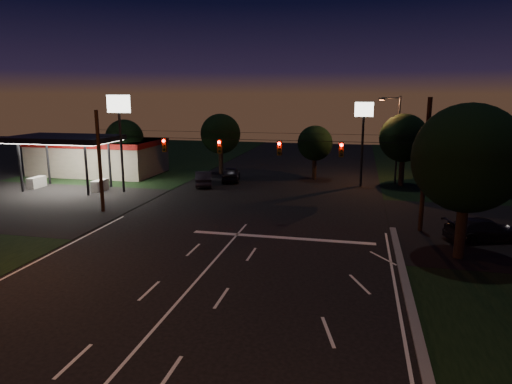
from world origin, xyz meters
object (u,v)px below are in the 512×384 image
(utility_pole_right, at_px, (420,231))
(tree_right_near, at_px, (468,159))
(car_oncoming_a, at_px, (231,174))
(car_oncoming_b, at_px, (204,178))
(car_cross, at_px, (484,230))

(utility_pole_right, bearing_deg, tree_right_near, -72.47)
(utility_pole_right, distance_m, tree_right_near, 7.61)
(car_oncoming_a, bearing_deg, tree_right_near, 121.45)
(utility_pole_right, height_order, car_oncoming_b, utility_pole_right)
(tree_right_near, height_order, car_oncoming_a, tree_right_near)
(utility_pole_right, height_order, tree_right_near, tree_right_near)
(utility_pole_right, height_order, car_oncoming_a, utility_pole_right)
(utility_pole_right, xyz_separation_m, car_cross, (3.71, -1.28, 0.73))
(car_oncoming_b, distance_m, car_cross, 26.78)
(car_oncoming_a, bearing_deg, car_cross, 130.13)
(tree_right_near, xyz_separation_m, car_oncoming_a, (-19.16, 19.75, -4.91))
(tree_right_near, xyz_separation_m, car_cross, (2.18, 3.55, -4.94))
(car_oncoming_b, xyz_separation_m, car_cross, (23.37, -13.08, -0.02))
(tree_right_near, distance_m, car_cross, 6.47)
(car_oncoming_a, distance_m, car_cross, 26.79)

